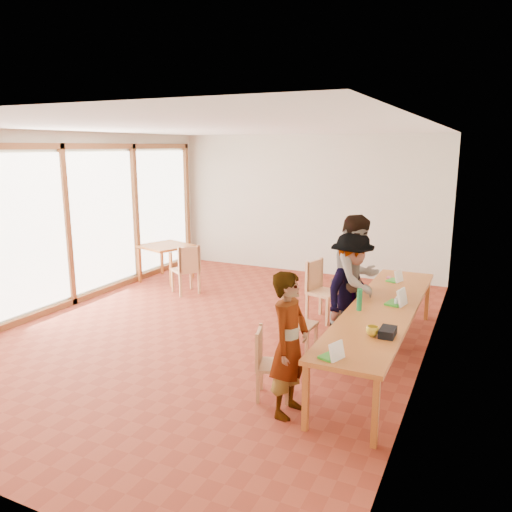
# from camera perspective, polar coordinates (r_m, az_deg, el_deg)

# --- Properties ---
(ground) EXTENTS (8.00, 8.00, 0.00)m
(ground) POSITION_cam_1_polar(r_m,az_deg,el_deg) (7.76, -4.43, -8.35)
(ground) COLOR #933823
(ground) RESTS_ON ground
(wall_back) EXTENTS (6.00, 0.10, 3.00)m
(wall_back) POSITION_cam_1_polar(r_m,az_deg,el_deg) (10.98, 5.85, 5.84)
(wall_back) COLOR beige
(wall_back) RESTS_ON ground
(wall_right) EXTENTS (0.10, 8.00, 3.00)m
(wall_right) POSITION_cam_1_polar(r_m,az_deg,el_deg) (6.44, 19.22, 0.56)
(wall_right) COLOR beige
(wall_right) RESTS_ON ground
(window_wall) EXTENTS (0.10, 8.00, 3.00)m
(window_wall) POSITION_cam_1_polar(r_m,az_deg,el_deg) (9.19, -20.89, 3.81)
(window_wall) COLOR white
(window_wall) RESTS_ON ground
(ceiling) EXTENTS (6.00, 8.00, 0.04)m
(ceiling) POSITION_cam_1_polar(r_m,az_deg,el_deg) (7.26, -4.83, 14.53)
(ceiling) COLOR white
(ceiling) RESTS_ON wall_back
(communal_table) EXTENTS (0.80, 4.00, 0.75)m
(communal_table) POSITION_cam_1_polar(r_m,az_deg,el_deg) (6.60, 14.29, -6.02)
(communal_table) COLOR #B36127
(communal_table) RESTS_ON ground
(side_table) EXTENTS (0.90, 0.90, 0.75)m
(side_table) POSITION_cam_1_polar(r_m,az_deg,el_deg) (10.51, -10.30, 0.83)
(side_table) COLOR #B36127
(side_table) RESTS_ON ground
(chair_near) EXTENTS (0.47, 0.47, 0.42)m
(chair_near) POSITION_cam_1_polar(r_m,az_deg,el_deg) (5.61, 1.18, -11.36)
(chair_near) COLOR tan
(chair_near) RESTS_ON ground
(chair_mid) EXTENTS (0.41, 0.41, 0.45)m
(chair_mid) POSITION_cam_1_polar(r_m,az_deg,el_deg) (6.77, 4.32, -6.79)
(chair_mid) COLOR tan
(chair_mid) RESTS_ON ground
(chair_far) EXTENTS (0.56, 0.56, 0.51)m
(chair_far) POSITION_cam_1_polar(r_m,az_deg,el_deg) (8.08, 7.23, -3.14)
(chair_far) COLOR tan
(chair_far) RESTS_ON ground
(chair_empty) EXTENTS (0.44, 0.44, 0.42)m
(chair_empty) POSITION_cam_1_polar(r_m,az_deg,el_deg) (7.79, 9.89, -4.63)
(chair_empty) COLOR tan
(chair_empty) RESTS_ON ground
(chair_spare) EXTENTS (0.61, 0.61, 0.50)m
(chair_spare) POSITION_cam_1_polar(r_m,az_deg,el_deg) (9.43, -7.84, -0.97)
(chair_spare) COLOR tan
(chair_spare) RESTS_ON ground
(person_near) EXTENTS (0.41, 0.58, 1.53)m
(person_near) POSITION_cam_1_polar(r_m,az_deg,el_deg) (5.19, 3.84, -10.04)
(person_near) COLOR gray
(person_near) RESTS_ON ground
(person_mid) EXTENTS (0.99, 1.10, 1.85)m
(person_mid) POSITION_cam_1_polar(r_m,az_deg,el_deg) (7.06, 11.44, -2.81)
(person_mid) COLOR gray
(person_mid) RESTS_ON ground
(person_far) EXTENTS (0.85, 1.17, 1.63)m
(person_far) POSITION_cam_1_polar(r_m,az_deg,el_deg) (7.01, 10.82, -3.82)
(person_far) COLOR gray
(person_far) RESTS_ON ground
(laptop_near) EXTENTS (0.24, 0.26, 0.18)m
(laptop_near) POSITION_cam_1_polar(r_m,az_deg,el_deg) (4.94, 8.84, -10.99)
(laptop_near) COLOR green
(laptop_near) RESTS_ON communal_table
(laptop_mid) EXTENTS (0.27, 0.29, 0.22)m
(laptop_mid) POSITION_cam_1_polar(r_m,az_deg,el_deg) (6.69, 15.96, -4.89)
(laptop_mid) COLOR green
(laptop_mid) RESTS_ON communal_table
(laptop_far) EXTENTS (0.24, 0.26, 0.18)m
(laptop_far) POSITION_cam_1_polar(r_m,az_deg,el_deg) (7.82, 15.73, -2.47)
(laptop_far) COLOR green
(laptop_far) RESTS_ON communal_table
(yellow_mug) EXTENTS (0.18, 0.18, 0.11)m
(yellow_mug) POSITION_cam_1_polar(r_m,az_deg,el_deg) (5.57, 13.16, -8.35)
(yellow_mug) COLOR gold
(yellow_mug) RESTS_ON communal_table
(green_bottle) EXTENTS (0.07, 0.07, 0.28)m
(green_bottle) POSITION_cam_1_polar(r_m,az_deg,el_deg) (6.33, 11.74, -4.90)
(green_bottle) COLOR #197940
(green_bottle) RESTS_ON communal_table
(clear_glass) EXTENTS (0.07, 0.07, 0.09)m
(clear_glass) POSITION_cam_1_polar(r_m,az_deg,el_deg) (6.67, 15.81, -5.08)
(clear_glass) COLOR silver
(clear_glass) RESTS_ON communal_table
(condiment_cup) EXTENTS (0.08, 0.08, 0.06)m
(condiment_cup) POSITION_cam_1_polar(r_m,az_deg,el_deg) (6.86, 16.01, -4.74)
(condiment_cup) COLOR white
(condiment_cup) RESTS_ON communal_table
(pink_phone) EXTENTS (0.05, 0.10, 0.01)m
(pink_phone) POSITION_cam_1_polar(r_m,az_deg,el_deg) (8.01, 14.90, -2.38)
(pink_phone) COLOR #C1457A
(pink_phone) RESTS_ON communal_table
(black_pouch) EXTENTS (0.16, 0.26, 0.09)m
(black_pouch) POSITION_cam_1_polar(r_m,az_deg,el_deg) (5.60, 14.82, -8.41)
(black_pouch) COLOR black
(black_pouch) RESTS_ON communal_table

